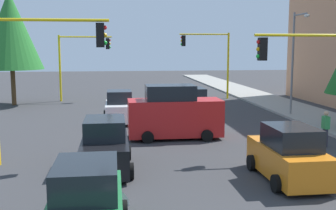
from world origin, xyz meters
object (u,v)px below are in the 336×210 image
at_px(traffic_signal_far_left, 209,52).
at_px(car_black, 105,147).
at_px(car_orange, 288,155).
at_px(tree_opposite_side, 10,30).
at_px(pedestrian_crossing, 325,127).
at_px(traffic_signal_near_left, 313,68).
at_px(car_white, 119,108).
at_px(delivery_van_red, 174,114).
at_px(street_lamp_curbside, 295,52).
at_px(car_green, 86,209).
at_px(traffic_signal_far_right, 81,55).
at_px(car_silver, 192,103).
at_px(traffic_signal_near_right, 40,61).

relative_size(traffic_signal_far_left, car_black, 1.45).
relative_size(car_black, car_orange, 1.04).
relative_size(tree_opposite_side, pedestrian_crossing, 5.40).
xyz_separation_m(traffic_signal_near_left, car_white, (-9.13, -8.19, -2.90)).
distance_m(delivery_van_red, car_black, 6.20).
height_order(street_lamp_curbside, car_orange, street_lamp_curbside).
distance_m(street_lamp_curbside, car_green, 21.48).
relative_size(tree_opposite_side, delivery_van_red, 1.91).
relative_size(traffic_signal_far_right, street_lamp_curbside, 0.82).
bearing_deg(traffic_signal_near_left, traffic_signal_far_left, 179.71).
xyz_separation_m(traffic_signal_far_right, tree_opposite_side, (2.00, -5.29, 1.99)).
height_order(traffic_signal_far_left, car_silver, traffic_signal_far_left).
bearing_deg(traffic_signal_near_right, traffic_signal_far_left, 150.15).
height_order(traffic_signal_far_right, car_orange, traffic_signal_far_right).
xyz_separation_m(traffic_signal_far_right, pedestrian_crossing, (18.68, 12.79, -3.14)).
bearing_deg(street_lamp_curbside, traffic_signal_near_right, -57.23).
relative_size(traffic_signal_near_left, car_white, 1.43).
distance_m(car_black, car_green, 6.18).
xyz_separation_m(traffic_signal_far_left, tree_opposite_side, (2.00, -16.75, 1.82)).
height_order(traffic_signal_near_right, pedestrian_crossing, traffic_signal_near_right).
bearing_deg(car_white, traffic_signal_near_right, -19.22).
bearing_deg(tree_opposite_side, car_silver, 61.14).
bearing_deg(traffic_signal_near_left, car_green, -51.45).
distance_m(car_orange, car_white, 13.70).
distance_m(tree_opposite_side, pedestrian_crossing, 25.13).
bearing_deg(traffic_signal_far_left, car_green, -18.79).
bearing_deg(car_black, delivery_van_red, 146.33).
relative_size(delivery_van_red, car_green, 1.18).
relative_size(traffic_signal_near_right, car_orange, 1.47).
bearing_deg(delivery_van_red, pedestrian_crossing, 68.72).
xyz_separation_m(traffic_signal_far_right, delivery_van_red, (16.00, 5.90, -2.77)).
xyz_separation_m(car_silver, pedestrian_crossing, (9.30, 4.68, 0.01)).
distance_m(traffic_signal_near_right, delivery_van_red, 7.70).
bearing_deg(car_black, traffic_signal_near_left, 97.39).
bearing_deg(traffic_signal_near_right, delivery_van_red, 124.03).
bearing_deg(traffic_signal_near_right, car_black, 65.19).
relative_size(tree_opposite_side, car_black, 2.21).
height_order(traffic_signal_far_left, car_green, traffic_signal_far_left).
height_order(street_lamp_curbside, car_black, street_lamp_curbside).
height_order(traffic_signal_far_left, traffic_signal_near_left, traffic_signal_far_left).
bearing_deg(car_white, traffic_signal_near_left, 41.89).
xyz_separation_m(tree_opposite_side, car_white, (8.87, 8.45, -5.14)).
height_order(delivery_van_red, car_white, delivery_van_red).
distance_m(traffic_signal_far_left, street_lamp_curbside, 10.95).
relative_size(traffic_signal_far_right, pedestrian_crossing, 3.37).
bearing_deg(car_white, street_lamp_curbside, 92.34).
xyz_separation_m(traffic_signal_near_right, traffic_signal_near_left, (0.00, 11.37, -0.36)).
bearing_deg(delivery_van_red, street_lamp_curbside, 121.92).
relative_size(traffic_signal_far_left, traffic_signal_near_right, 1.02).
xyz_separation_m(car_black, car_white, (-10.28, 0.69, -0.00)).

